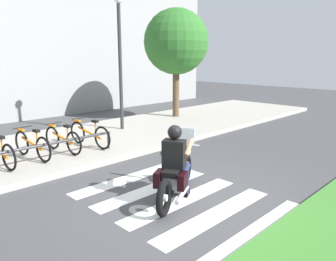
{
  "coord_description": "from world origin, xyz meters",
  "views": [
    {
      "loc": [
        -4.36,
        -3.84,
        2.62
      ],
      "look_at": [
        1.13,
        1.67,
        0.87
      ],
      "focal_mm": 34.89,
      "sensor_mm": 36.0,
      "label": 1
    }
  ],
  "objects_px": {
    "bicycle_3": "(63,139)",
    "bike_rack": "(42,147)",
    "tree_near_rack": "(176,42)",
    "bicycle_2": "(32,145)",
    "street_lamp": "(120,53)",
    "motorcycle": "(177,175)",
    "bicycle_4": "(89,134)",
    "rider": "(175,157)"
  },
  "relations": [
    {
      "from": "bicycle_2",
      "to": "bicycle_3",
      "type": "height_order",
      "value": "bicycle_2"
    },
    {
      "from": "bike_rack",
      "to": "bicycle_3",
      "type": "bearing_deg",
      "value": 34.32
    },
    {
      "from": "bicycle_2",
      "to": "street_lamp",
      "type": "xyz_separation_m",
      "value": [
        3.7,
        1.24,
        2.27
      ]
    },
    {
      "from": "bicycle_4",
      "to": "bike_rack",
      "type": "relative_size",
      "value": 0.45
    },
    {
      "from": "motorcycle",
      "to": "bicycle_3",
      "type": "distance_m",
      "value": 3.91
    },
    {
      "from": "rider",
      "to": "bike_rack",
      "type": "xyz_separation_m",
      "value": [
        -1.03,
        3.37,
        -0.26
      ]
    },
    {
      "from": "bicycle_2",
      "to": "tree_near_rack",
      "type": "relative_size",
      "value": 0.36
    },
    {
      "from": "street_lamp",
      "to": "bicycle_2",
      "type": "bearing_deg",
      "value": -161.51
    },
    {
      "from": "rider",
      "to": "tree_near_rack",
      "type": "relative_size",
      "value": 0.32
    },
    {
      "from": "bicycle_2",
      "to": "bike_rack",
      "type": "height_order",
      "value": "bicycle_2"
    },
    {
      "from": "bicycle_3",
      "to": "bicycle_4",
      "type": "distance_m",
      "value": 0.81
    },
    {
      "from": "motorcycle",
      "to": "bicycle_4",
      "type": "xyz_separation_m",
      "value": [
        0.52,
        3.89,
        0.04
      ]
    },
    {
      "from": "bicycle_2",
      "to": "bicycle_3",
      "type": "bearing_deg",
      "value": 0.0
    },
    {
      "from": "motorcycle",
      "to": "bicycle_2",
      "type": "xyz_separation_m",
      "value": [
        -1.1,
        3.89,
        0.04
      ]
    },
    {
      "from": "motorcycle",
      "to": "bike_rack",
      "type": "bearing_deg",
      "value": 108.24
    },
    {
      "from": "bicycle_4",
      "to": "street_lamp",
      "type": "distance_m",
      "value": 3.31
    },
    {
      "from": "tree_near_rack",
      "to": "bicycle_3",
      "type": "bearing_deg",
      "value": -164.85
    },
    {
      "from": "bicycle_3",
      "to": "bike_rack",
      "type": "height_order",
      "value": "bicycle_3"
    },
    {
      "from": "bicycle_2",
      "to": "street_lamp",
      "type": "relative_size",
      "value": 0.35
    },
    {
      "from": "bike_rack",
      "to": "bicycle_2",
      "type": "bearing_deg",
      "value": 90.05
    },
    {
      "from": "motorcycle",
      "to": "street_lamp",
      "type": "bearing_deg",
      "value": 63.17
    },
    {
      "from": "bicycle_3",
      "to": "street_lamp",
      "type": "distance_m",
      "value": 3.87
    },
    {
      "from": "bicycle_3",
      "to": "bike_rack",
      "type": "distance_m",
      "value": 0.99
    },
    {
      "from": "rider",
      "to": "bicycle_2",
      "type": "distance_m",
      "value": 4.07
    },
    {
      "from": "bicycle_2",
      "to": "tree_near_rack",
      "type": "xyz_separation_m",
      "value": [
        6.86,
        1.64,
        2.72
      ]
    },
    {
      "from": "rider",
      "to": "bike_rack",
      "type": "bearing_deg",
      "value": 106.99
    },
    {
      "from": "rider",
      "to": "bicycle_4",
      "type": "distance_m",
      "value": 3.99
    },
    {
      "from": "tree_near_rack",
      "to": "bicycle_2",
      "type": "bearing_deg",
      "value": -166.58
    },
    {
      "from": "street_lamp",
      "to": "rider",
      "type": "bearing_deg",
      "value": -117.3
    },
    {
      "from": "bicycle_3",
      "to": "street_lamp",
      "type": "height_order",
      "value": "street_lamp"
    },
    {
      "from": "motorcycle",
      "to": "bicycle_3",
      "type": "height_order",
      "value": "motorcycle"
    },
    {
      "from": "rider",
      "to": "street_lamp",
      "type": "relative_size",
      "value": 0.31
    },
    {
      "from": "bicycle_2",
      "to": "bicycle_3",
      "type": "distance_m",
      "value": 0.81
    },
    {
      "from": "bicycle_4",
      "to": "bicycle_3",
      "type": "bearing_deg",
      "value": -179.99
    },
    {
      "from": "motorcycle",
      "to": "bike_rack",
      "type": "height_order",
      "value": "motorcycle"
    },
    {
      "from": "rider",
      "to": "street_lamp",
      "type": "xyz_separation_m",
      "value": [
        2.67,
        5.16,
        1.94
      ]
    },
    {
      "from": "bicycle_4",
      "to": "tree_near_rack",
      "type": "xyz_separation_m",
      "value": [
        5.23,
        1.64,
        2.71
      ]
    },
    {
      "from": "bike_rack",
      "to": "street_lamp",
      "type": "bearing_deg",
      "value": 25.84
    },
    {
      "from": "bicycle_4",
      "to": "bike_rack",
      "type": "distance_m",
      "value": 1.72
    },
    {
      "from": "bicycle_3",
      "to": "tree_near_rack",
      "type": "height_order",
      "value": "tree_near_rack"
    },
    {
      "from": "rider",
      "to": "street_lamp",
      "type": "bearing_deg",
      "value": 62.7
    },
    {
      "from": "bicycle_3",
      "to": "bike_rack",
      "type": "relative_size",
      "value": 0.41
    }
  ]
}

